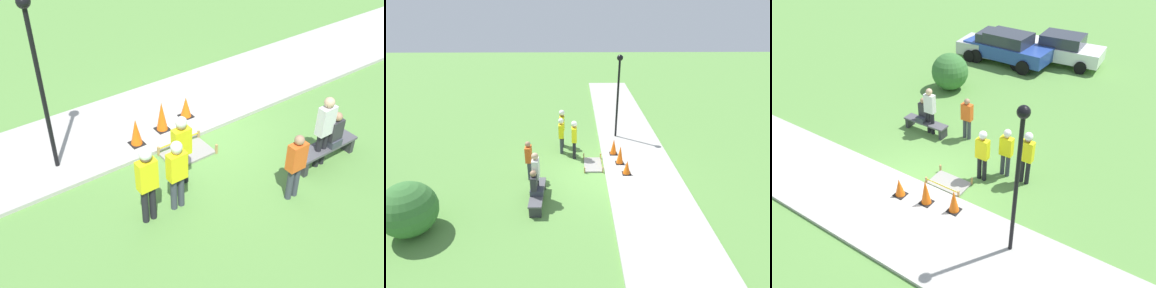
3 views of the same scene
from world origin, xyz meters
TOP-DOWN VIEW (x-y plane):
  - ground_plane at (0.00, 0.00)m, footprint 60.00×60.00m
  - sidewalk at (0.00, -1.47)m, footprint 28.00×2.94m
  - wet_concrete_patch at (0.75, 0.45)m, footprint 1.24×0.78m
  - traffic_cone_near_patch at (-0.09, -0.84)m, footprint 0.34×0.34m
  - traffic_cone_far_patch at (0.75, -0.68)m, footprint 0.34×0.34m
  - traffic_cone_sidewalk_edge at (1.60, -0.52)m, footprint 0.34×0.34m
  - park_bench at (-1.74, 2.50)m, footprint 1.76×0.44m
  - person_seated_on_bench at (-1.87, 2.55)m, footprint 0.36×0.44m
  - worker_supervisor at (1.45, 1.23)m, footprint 0.40×0.25m
  - worker_assistant at (2.63, 1.79)m, footprint 0.40×0.26m
  - worker_trainee at (1.95, 1.81)m, footprint 0.40×0.24m
  - bystander_in_orange_shirt at (-0.22, 2.96)m, footprint 0.40×0.22m
  - bystander_in_gray_shirt at (-1.53, 2.53)m, footprint 0.40×0.24m
  - lamppost_near at (3.52, -0.85)m, footprint 0.28×0.28m
  - shrub_rounded_near at (-3.14, 6.09)m, footprint 1.66×1.66m

SIDE VIEW (x-z plane):
  - ground_plane at x=0.00m, z-range 0.00..0.00m
  - wet_concrete_patch at x=0.75m, z-range -0.09..0.16m
  - sidewalk at x=0.00m, z-range 0.00..0.10m
  - park_bench at x=-1.74m, z-range 0.09..0.54m
  - traffic_cone_near_patch at x=-0.09m, z-range 0.10..0.68m
  - traffic_cone_sidewalk_edge at x=1.60m, z-range 0.10..0.81m
  - traffic_cone_far_patch at x=0.75m, z-range 0.10..0.91m
  - person_seated_on_bench at x=-1.87m, z-range 0.35..1.24m
  - shrub_rounded_near at x=-3.14m, z-range 0.00..1.66m
  - bystander_in_orange_shirt at x=-0.22m, z-range 0.10..1.70m
  - worker_trainee at x=1.95m, z-range 0.15..1.83m
  - bystander_in_gray_shirt at x=-1.53m, z-range 0.13..1.94m
  - worker_supervisor at x=1.45m, z-range 0.16..1.91m
  - worker_assistant at x=2.63m, z-range 0.18..1.99m
  - lamppost_near at x=3.52m, z-range 0.71..4.71m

